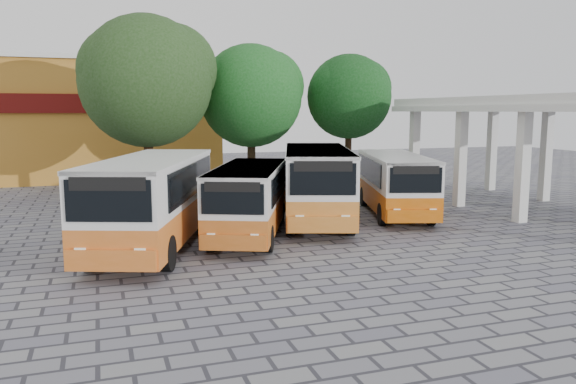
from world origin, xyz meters
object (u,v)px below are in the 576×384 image
object	(u,v)px
bus_centre_left	(249,196)
bus_far_right	(395,180)
bus_far_left	(152,196)
bus_centre_right	(317,180)

from	to	relation	value
bus_centre_left	bus_far_right	world-z (taller)	bus_far_right
bus_far_left	bus_far_right	world-z (taller)	bus_far_left
bus_centre_left	bus_far_right	bearing A→B (deg)	39.36
bus_centre_left	bus_centre_right	distance (m)	4.00
bus_centre_left	bus_centre_right	xyz separation A→B (m)	(3.51, 1.92, 0.27)
bus_centre_left	bus_centre_right	world-z (taller)	bus_centre_right
bus_centre_left	bus_far_left	bearing A→B (deg)	-145.67
bus_far_left	bus_centre_left	bearing A→B (deg)	31.69
bus_far_left	bus_centre_left	distance (m)	3.72
bus_far_left	bus_centre_right	bearing A→B (deg)	40.57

